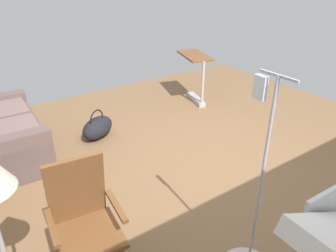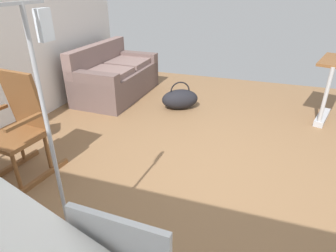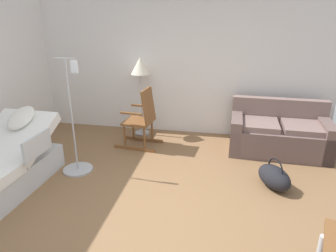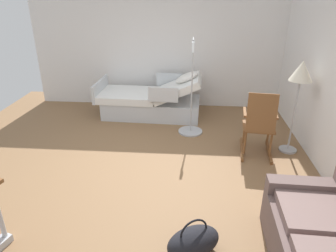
# 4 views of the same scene
# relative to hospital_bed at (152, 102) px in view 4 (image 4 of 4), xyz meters

# --- Properties ---
(ground_plane) EXTENTS (6.74, 6.74, 0.00)m
(ground_plane) POSITION_rel_hospital_bed_xyz_m (2.03, 0.08, -0.30)
(ground_plane) COLOR olive
(side_wall) EXTENTS (0.10, 5.40, 2.70)m
(side_wall) POSITION_rel_hospital_bed_xyz_m (-0.71, 0.08, 1.05)
(side_wall) COLOR white
(side_wall) RESTS_ON ground
(hospital_bed) EXTENTS (1.07, 2.12, 1.00)m
(hospital_bed) POSITION_rel_hospital_bed_xyz_m (0.00, 0.00, 0.00)
(hospital_bed) COLOR silver
(hospital_bed) RESTS_ON ground
(rocking_chair) EXTENTS (0.81, 0.55, 1.05)m
(rocking_chair) POSITION_rel_hospital_bed_xyz_m (1.50, 1.87, 0.20)
(rocking_chair) COLOR brown
(rocking_chair) RESTS_ON ground
(floor_lamp) EXTENTS (0.34, 0.34, 1.48)m
(floor_lamp) POSITION_rel_hospital_bed_xyz_m (1.34, 2.41, 0.93)
(floor_lamp) COLOR #B2B5BA
(floor_lamp) RESTS_ON ground
(duffel_bag) EXTENTS (0.56, 0.64, 0.43)m
(duffel_bag) POSITION_rel_hospital_bed_xyz_m (3.61, 0.88, -0.15)
(duffel_bag) COLOR black
(duffel_bag) RESTS_ON ground
(iv_pole) EXTENTS (0.44, 0.44, 1.69)m
(iv_pole) POSITION_rel_hospital_bed_xyz_m (0.77, 0.81, -0.05)
(iv_pole) COLOR #B2B5BA
(iv_pole) RESTS_ON ground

